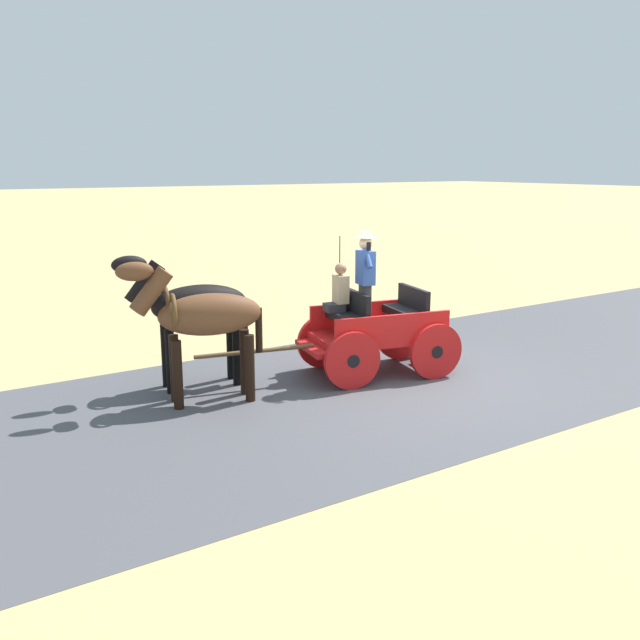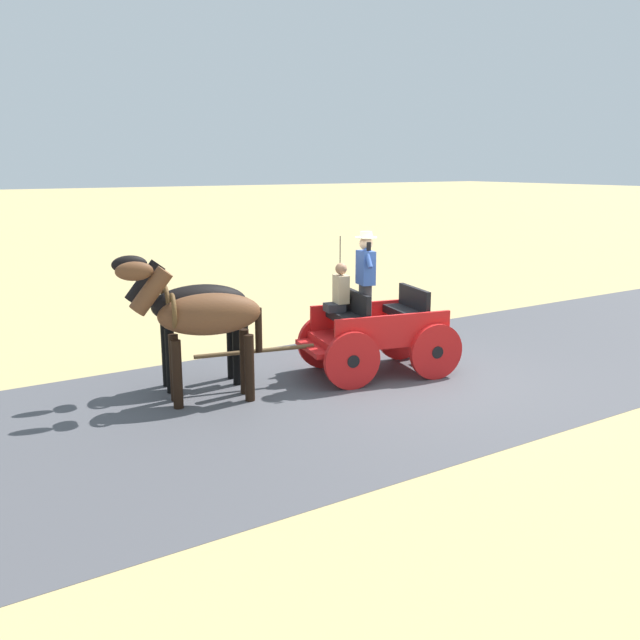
% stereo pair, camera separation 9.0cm
% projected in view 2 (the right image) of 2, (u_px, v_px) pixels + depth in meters
% --- Properties ---
extents(ground_plane, '(200.00, 200.00, 0.00)m').
position_uv_depth(ground_plane, '(408.00, 378.00, 11.66)').
color(ground_plane, tan).
extents(road_surface, '(6.00, 160.00, 0.01)m').
position_uv_depth(road_surface, '(408.00, 378.00, 11.66)').
color(road_surface, '#4C4C51').
rests_on(road_surface, ground).
extents(horse_drawn_carriage, '(1.89, 4.51, 2.50)m').
position_uv_depth(horse_drawn_carriage, '(374.00, 328.00, 11.74)').
color(horse_drawn_carriage, red).
rests_on(horse_drawn_carriage, ground).
extents(horse_near_side, '(0.94, 2.14, 2.21)m').
position_uv_depth(horse_near_side, '(203.00, 318.00, 10.23)').
color(horse_near_side, brown).
rests_on(horse_near_side, ground).
extents(horse_off_side, '(0.82, 2.15, 2.21)m').
position_uv_depth(horse_off_side, '(193.00, 307.00, 10.96)').
color(horse_off_side, black).
rests_on(horse_off_side, ground).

